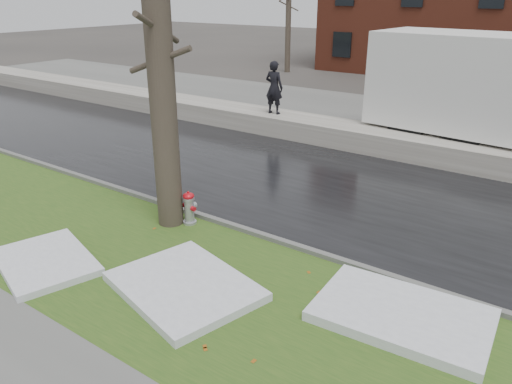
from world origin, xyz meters
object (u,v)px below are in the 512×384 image
Objects in this scene: box_truck at (510,97)px; worker at (274,87)px; fire_hydrant at (189,206)px; tree at (160,64)px.

box_truck is 7.99m from worker.
fire_hydrant is 3.27m from tree.
tree is (-0.39, -0.22, 3.24)m from fire_hydrant.
tree is at bearing -113.58° from box_truck.
box_truck reaches higher than worker.
box_truck is at bearing 61.29° from tree.
box_truck reaches higher than fire_hydrant.
box_truck is 5.97× the size of worker.
tree is at bearing -143.25° from fire_hydrant.
box_truck is (4.89, 9.41, 1.59)m from fire_hydrant.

